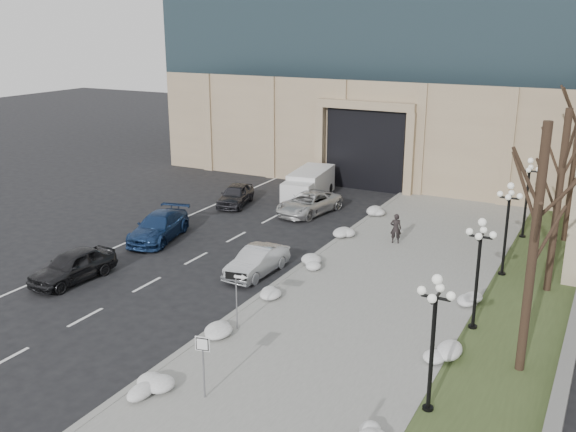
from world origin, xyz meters
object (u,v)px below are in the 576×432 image
object	(u,v)px
pedestrian	(396,228)
lamppost_d	(528,187)
lamppost_c	(508,217)
box_truck	(309,185)
lamppost_a	(434,325)
keep_sign	(203,354)
lamppost_b	(479,259)
car_c	(159,227)
car_e	(236,195)
one_way_sign	(240,284)
car_a	(73,266)
car_b	(257,261)
car_d	(309,203)

from	to	relation	value
pedestrian	lamppost_d	bearing A→B (deg)	-162.66
lamppost_c	lamppost_d	size ratio (longest dim) A/B	1.00
box_truck	lamppost_a	distance (m)	26.47
pedestrian	keep_sign	distance (m)	17.83
lamppost_a	lamppost_b	distance (m)	6.50
car_c	lamppost_a	bearing A→B (deg)	-40.95
car_e	one_way_sign	xyz separation A→B (m)	(10.20, -15.81, 1.37)
lamppost_a	car_a	bearing A→B (deg)	171.37
box_truck	one_way_sign	size ratio (longest dim) A/B	2.48
car_e	lamppost_a	distance (m)	25.76
car_a	keep_sign	size ratio (longest dim) A/B	1.92
lamppost_c	lamppost_d	xyz separation A→B (m)	(0.00, 6.50, 0.00)
car_b	car_d	bearing A→B (deg)	104.70
lamppost_a	lamppost_d	size ratio (longest dim) A/B	1.00
car_b	lamppost_a	bearing A→B (deg)	-32.80
box_truck	lamppost_b	size ratio (longest dim) A/B	1.32
lamppost_c	lamppost_a	bearing A→B (deg)	-90.00
car_b	lamppost_d	world-z (taller)	lamppost_d
lamppost_c	lamppost_d	bearing A→B (deg)	90.00
keep_sign	lamppost_d	distance (m)	23.32
keep_sign	lamppost_d	bearing A→B (deg)	61.28
pedestrian	one_way_sign	xyz separation A→B (m)	(-2.12, -13.04, 1.12)
car_d	lamppost_c	size ratio (longest dim) A/B	1.07
box_truck	lamppost_b	distance (m)	21.44
lamppost_c	lamppost_d	distance (m)	6.50
car_a	lamppost_d	distance (m)	24.87
car_d	lamppost_c	distance (m)	14.37
car_c	lamppost_c	bearing A→B (deg)	-3.17
car_b	car_d	world-z (taller)	car_d
one_way_sign	lamppost_d	size ratio (longest dim) A/B	0.53
car_e	lamppost_a	world-z (taller)	lamppost_a
lamppost_b	lamppost_d	xyz separation A→B (m)	(0.00, 13.00, 0.00)
car_b	lamppost_d	size ratio (longest dim) A/B	0.88
car_b	lamppost_b	world-z (taller)	lamppost_b
car_b	pedestrian	size ratio (longest dim) A/B	2.45
car_a	box_truck	distance (m)	19.31
car_d	lamppost_b	world-z (taller)	lamppost_b
pedestrian	car_d	bearing A→B (deg)	-43.70
car_b	lamppost_b	xyz separation A→B (m)	(10.80, -1.08, 2.39)
box_truck	car_c	bearing A→B (deg)	-114.22
pedestrian	box_truck	world-z (taller)	box_truck
car_b	keep_sign	bearing A→B (deg)	-66.28
car_d	keep_sign	world-z (taller)	keep_sign
box_truck	car_a	bearing A→B (deg)	-107.61
pedestrian	lamppost_d	distance (m)	7.91
car_d	car_e	world-z (taller)	car_e
car_c	pedestrian	bearing A→B (deg)	10.07
car_e	lamppost_c	bearing A→B (deg)	-28.83
pedestrian	keep_sign	size ratio (longest dim) A/B	0.73
car_e	lamppost_d	world-z (taller)	lamppost_d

